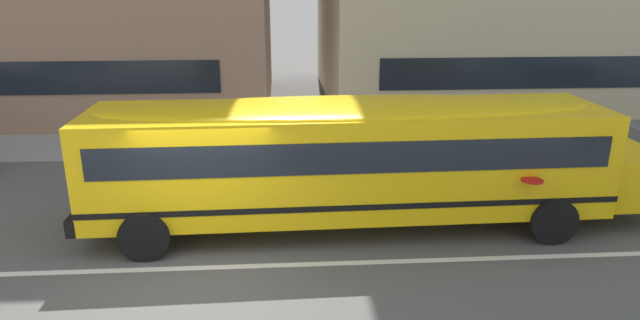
% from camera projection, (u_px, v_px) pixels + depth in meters
% --- Properties ---
extents(ground_plane, '(400.00, 400.00, 0.00)m').
position_uv_depth(ground_plane, '(205.00, 268.00, 10.09)').
color(ground_plane, '#54514F').
extents(sidewalk_far, '(120.00, 3.00, 0.01)m').
position_uv_depth(sidewalk_far, '(238.00, 143.00, 17.78)').
color(sidewalk_far, gray).
rests_on(sidewalk_far, ground_plane).
extents(lane_centreline, '(110.00, 0.16, 0.01)m').
position_uv_depth(lane_centreline, '(205.00, 268.00, 10.09)').
color(lane_centreline, silver).
rests_on(lane_centreline, ground_plane).
extents(school_bus, '(12.18, 2.89, 2.71)m').
position_uv_depth(school_bus, '(359.00, 153.00, 11.37)').
color(school_bus, yellow).
rests_on(school_bus, ground_plane).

